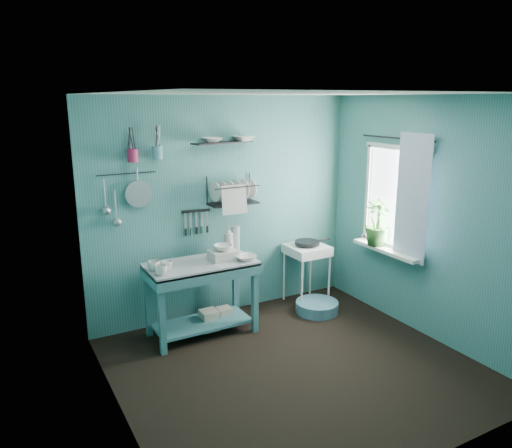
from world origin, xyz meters
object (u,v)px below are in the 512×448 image
colander (139,194)px  work_counter (202,298)px  mug_mid (167,266)px  floor_basin (317,307)px  soap_bottle (228,239)px  water_bottle (236,238)px  utensil_cup_teal (157,153)px  frying_pan (307,243)px  potted_plant (378,223)px  utensil_cup_magenta (133,155)px  mug_left (161,270)px  storage_tin_small (225,316)px  mug_right (154,266)px  storage_tin_large (209,320)px  hotplate_stand (306,274)px  dish_rack (233,190)px  wash_tub (223,255)px

colander → work_counter: bearing=-36.8°
mug_mid → floor_basin: mug_mid is taller
soap_bottle → water_bottle: (0.10, 0.02, -0.01)m
mug_mid → utensil_cup_teal: utensil_cup_teal is taller
frying_pan → potted_plant: potted_plant is taller
floor_basin → utensil_cup_magenta: bearing=165.8°
work_counter → mug_left: mug_left is taller
utensil_cup_teal → colander: 0.46m
storage_tin_small → floor_basin: size_ratio=0.40×
potted_plant → storage_tin_small: potted_plant is taller
storage_tin_small → utensil_cup_magenta: bearing=162.5°
mug_right → storage_tin_large: bearing=4.8°
frying_pan → colander: (-1.97, 0.21, 0.74)m
water_bottle → hotplate_stand: size_ratio=0.38×
mug_mid → potted_plant: potted_plant is taller
utensil_cup_magenta → potted_plant: bearing=-17.8°
water_bottle → utensil_cup_magenta: 1.45m
soap_bottle → work_counter: bearing=-154.5°
storage_tin_large → storage_tin_small: storage_tin_large is taller
mug_right → floor_basin: bearing=-4.4°
utensil_cup_magenta → floor_basin: bearing=-14.2°
mug_left → frying_pan: (1.94, 0.33, -0.08)m
water_bottle → floor_basin: bearing=-22.5°
water_bottle → storage_tin_large: 0.95m
mug_left → dish_rack: dish_rack is taller
mug_right → wash_tub: (0.75, -0.02, 0.00)m
mug_left → dish_rack: bearing=24.4°
utensil_cup_magenta → colander: utensil_cup_magenta is taller
dish_rack → mug_mid: bearing=-159.2°
water_bottle → utensil_cup_magenta: utensil_cup_magenta is taller
colander → floor_basin: (1.91, -0.52, -1.45)m
hotplate_stand → storage_tin_small: size_ratio=3.66×
work_counter → soap_bottle: size_ratio=3.79×
mug_mid → storage_tin_large: mug_mid is taller
mug_left → potted_plant: size_ratio=0.24×
mug_right → water_bottle: size_ratio=0.44×
storage_tin_small → utensil_cup_teal: bearing=155.8°
storage_tin_small → hotplate_stand: bearing=4.5°
mug_left → colander: (-0.03, 0.54, 0.66)m
soap_bottle → frying_pan: size_ratio=1.00×
mug_left → floor_basin: 2.04m
utensil_cup_teal → utensil_cup_magenta: bearing=180.0°
colander → floor_basin: 2.45m
mug_right → dish_rack: (1.03, 0.30, 0.62)m
wash_tub → potted_plant: size_ratio=0.54×
mug_left → wash_tub: size_ratio=0.44×
mug_left → utensil_cup_magenta: utensil_cup_magenta is taller
storage_tin_small → dish_rack: bearing=43.2°
utensil_cup_magenta → floor_basin: 2.73m
mug_right → colander: (-0.01, 0.38, 0.66)m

